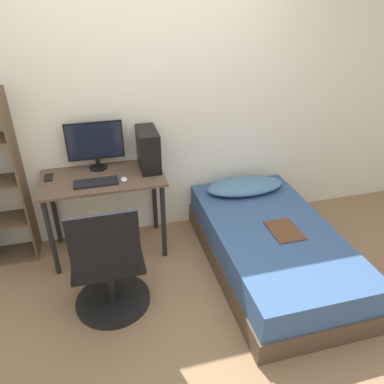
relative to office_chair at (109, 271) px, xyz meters
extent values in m
plane|color=#846647|center=(0.50, -0.42, -0.37)|extent=(14.00, 14.00, 0.00)
cube|color=silver|center=(0.50, 1.07, 0.88)|extent=(8.00, 0.05, 2.50)
cube|color=brown|center=(0.04, 0.76, 0.39)|extent=(1.05, 0.57, 0.02)
cylinder|color=black|center=(-0.44, 0.53, 0.00)|extent=(0.04, 0.04, 0.75)
cylinder|color=black|center=(0.51, 0.53, 0.00)|extent=(0.04, 0.04, 0.75)
cylinder|color=black|center=(-0.44, 0.99, 0.00)|extent=(0.04, 0.04, 0.75)
cylinder|color=black|center=(0.51, 0.99, 0.00)|extent=(0.04, 0.04, 0.75)
cube|color=brown|center=(-0.63, 0.90, 0.39)|extent=(0.02, 0.29, 1.53)
cube|color=brown|center=(-0.90, 0.90, -0.36)|extent=(0.52, 0.29, 0.02)
cylinder|color=black|center=(0.00, 0.06, -0.36)|extent=(0.59, 0.59, 0.03)
cylinder|color=black|center=(0.00, 0.06, -0.13)|extent=(0.05, 0.05, 0.42)
cube|color=black|center=(0.00, 0.06, 0.09)|extent=(0.51, 0.51, 0.04)
cube|color=black|center=(0.00, -0.17, 0.36)|extent=(0.46, 0.04, 0.49)
cube|color=#4C3D2D|center=(1.39, 0.13, -0.28)|extent=(1.01, 1.82, 0.19)
cube|color=#33517F|center=(1.39, 0.13, -0.06)|extent=(0.98, 1.78, 0.23)
ellipsoid|color=teal|center=(1.39, 0.78, 0.11)|extent=(0.77, 0.36, 0.11)
cube|color=#56331E|center=(1.45, 0.06, 0.06)|extent=(0.24, 0.32, 0.01)
cylinder|color=black|center=(0.01, 0.94, 0.41)|extent=(0.16, 0.16, 0.01)
cylinder|color=black|center=(0.01, 0.94, 0.46)|extent=(0.04, 0.04, 0.09)
cube|color=black|center=(0.01, 0.95, 0.66)|extent=(0.49, 0.01, 0.34)
cube|color=black|center=(0.01, 0.94, 0.66)|extent=(0.47, 0.01, 0.32)
cube|color=black|center=(-0.02, 0.65, 0.41)|extent=(0.36, 0.14, 0.02)
cube|color=black|center=(0.46, 0.84, 0.58)|extent=(0.17, 0.37, 0.36)
ellipsoid|color=silver|center=(0.21, 0.65, 0.41)|extent=(0.06, 0.09, 0.02)
cube|color=black|center=(-0.41, 0.86, 0.41)|extent=(0.07, 0.14, 0.01)
camera|label=1|loc=(0.05, -2.21, 1.87)|focal=35.00mm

